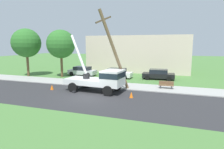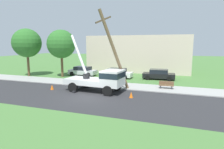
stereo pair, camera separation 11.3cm
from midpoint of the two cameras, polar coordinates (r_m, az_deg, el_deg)
The scene contains 14 objects.
ground_plane at distance 29.36m, azimuth 3.41°, elevation -0.72°, with size 120.00×120.00×0.00m, color #477538.
road_asphalt at distance 18.37m, azimuth -6.92°, elevation -6.72°, with size 80.00×8.04×0.01m, color #2B2B2D.
sidewalk_strip at distance 23.47m, azimuth -0.78°, elevation -3.06°, with size 80.00×3.39×0.10m, color #9E9E99.
utility_truck at distance 20.01m, azimuth -3.02°, elevation -1.23°, with size 6.74×3.22×5.98m.
leaning_utility_pole at distance 20.20m, azimuth 0.79°, elevation 7.15°, with size 2.86×3.19×8.44m.
traffic_cone_ahead at distance 18.16m, azimuth 5.85°, elevation -5.99°, with size 0.36×0.36×0.56m, color orange.
traffic_cone_behind at distance 22.19m, azimuth -17.14°, elevation -3.58°, with size 0.36×0.36×0.56m, color orange.
parked_sedan_silver at distance 30.99m, azimuth -8.53°, elevation 1.05°, with size 4.44×2.09×1.42m.
parked_sedan_white at distance 28.50m, azimuth 1.69°, elevation 0.45°, with size 4.44×2.09×1.42m.
parked_sedan_black at distance 28.01m, azimuth 13.75°, elevation 0.04°, with size 4.47×2.15×1.42m.
park_bench at distance 22.13m, azimuth 15.86°, elevation -3.07°, with size 1.60×0.45×0.90m.
roadside_tree_near at distance 32.53m, azimuth -23.74°, elevation 8.49°, with size 4.35×4.35×7.28m.
roadside_tree_far at distance 29.96m, azimuth -14.65°, elevation 8.67°, with size 4.22×4.22×7.06m.
lowrise_building_backdrop at distance 35.68m, azimuth 7.86°, elevation 6.12°, with size 18.00×6.00×6.40m, color beige.
Camera 2 is at (7.89, -15.83, 4.98)m, focal length 30.96 mm.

